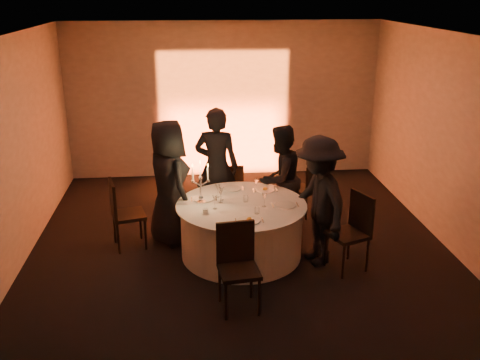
{
  "coord_description": "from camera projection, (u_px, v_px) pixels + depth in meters",
  "views": [
    {
      "loc": [
        -0.68,
        -6.74,
        3.58
      ],
      "look_at": [
        0.0,
        0.2,
        1.05
      ],
      "focal_mm": 40.0,
      "sensor_mm": 36.0,
      "label": 1
    }
  ],
  "objects": [
    {
      "name": "wine_glass_d",
      "position": [
        256.0,
        183.0,
        7.72
      ],
      "size": [
        0.07,
        0.07,
        0.19
      ],
      "color": "white",
      "rests_on": "banquet_table"
    },
    {
      "name": "banquet_table",
      "position": [
        241.0,
        230.0,
        7.46
      ],
      "size": [
        1.8,
        1.8,
        0.77
      ],
      "color": "black",
      "rests_on": "floor"
    },
    {
      "name": "wine_glass_c",
      "position": [
        221.0,
        193.0,
        7.33
      ],
      "size": [
        0.07,
        0.07,
        0.19
      ],
      "color": "white",
      "rests_on": "banquet_table"
    },
    {
      "name": "chair_right",
      "position": [
        353.0,
        227.0,
        7.05
      ],
      "size": [
        0.59,
        0.59,
        1.05
      ],
      "rotation": [
        0.0,
        0.0,
        -1.19
      ],
      "color": "black",
      "rests_on": "floor"
    },
    {
      "name": "wall_left",
      "position": [
        7.0,
        160.0,
        6.8
      ],
      "size": [
        0.0,
        7.0,
        7.0
      ],
      "primitive_type": "plane",
      "rotation": [
        1.57,
        0.0,
        1.57
      ],
      "color": "#A09A94",
      "rests_on": "floor"
    },
    {
      "name": "plate_left",
      "position": [
        204.0,
        199.0,
        7.49
      ],
      "size": [
        0.36,
        0.29,
        0.01
      ],
      "color": "white",
      "rests_on": "banquet_table"
    },
    {
      "name": "plate_right",
      "position": [
        285.0,
        205.0,
        7.28
      ],
      "size": [
        0.36,
        0.29,
        0.01
      ],
      "color": "white",
      "rests_on": "banquet_table"
    },
    {
      "name": "guest_back_left",
      "position": [
        217.0,
        167.0,
        8.3
      ],
      "size": [
        0.77,
        0.6,
        1.88
      ],
      "primitive_type": "imported",
      "rotation": [
        0.0,
        0.0,
        2.9
      ],
      "color": "black",
      "rests_on": "floor"
    },
    {
      "name": "coffee_cup",
      "position": [
        205.0,
        211.0,
        7.01
      ],
      "size": [
        0.11,
        0.11,
        0.07
      ],
      "color": "white",
      "rests_on": "banquet_table"
    },
    {
      "name": "tumbler_a",
      "position": [
        246.0,
        199.0,
        7.4
      ],
      "size": [
        0.07,
        0.07,
        0.09
      ],
      "primitive_type": "cylinder",
      "color": "white",
      "rests_on": "banquet_table"
    },
    {
      "name": "wall_right",
      "position": [
        458.0,
        147.0,
        7.35
      ],
      "size": [
        0.0,
        7.0,
        7.0
      ],
      "primitive_type": "plane",
      "rotation": [
        1.57,
        0.0,
        -1.57
      ],
      "color": "#A09A94",
      "rests_on": "floor"
    },
    {
      "name": "guest_back_right",
      "position": [
        280.0,
        179.0,
        8.13
      ],
      "size": [
        1.02,
        1.0,
        1.66
      ],
      "primitive_type": "imported",
      "rotation": [
        0.0,
        0.0,
        -2.45
      ],
      "color": "black",
      "rests_on": "floor"
    },
    {
      "name": "wine_glass_e",
      "position": [
        218.0,
        188.0,
        7.52
      ],
      "size": [
        0.07,
        0.07,
        0.19
      ],
      "color": "white",
      "rests_on": "banquet_table"
    },
    {
      "name": "floor",
      "position": [
        241.0,
        254.0,
        7.59
      ],
      "size": [
        7.0,
        7.0,
        0.0
      ],
      "primitive_type": "plane",
      "color": "black",
      "rests_on": "ground"
    },
    {
      "name": "tumbler_b",
      "position": [
        257.0,
        210.0,
        7.01
      ],
      "size": [
        0.07,
        0.07,
        0.09
      ],
      "primitive_type": "cylinder",
      "color": "white",
      "rests_on": "banquet_table"
    },
    {
      "name": "chair_front",
      "position": [
        237.0,
        261.0,
        6.19
      ],
      "size": [
        0.5,
        0.5,
        1.03
      ],
      "rotation": [
        0.0,
        0.0,
        0.12
      ],
      "color": "black",
      "rests_on": "floor"
    },
    {
      "name": "guest_right",
      "position": [
        318.0,
        201.0,
        7.11
      ],
      "size": [
        0.95,
        1.29,
        1.78
      ],
      "primitive_type": "imported",
      "rotation": [
        0.0,
        0.0,
        -1.3
      ],
      "color": "black",
      "rests_on": "floor"
    },
    {
      "name": "plate_back_right",
      "position": [
        265.0,
        189.0,
        7.82
      ],
      "size": [
        0.35,
        0.29,
        0.08
      ],
      "color": "white",
      "rests_on": "banquet_table"
    },
    {
      "name": "candelabra",
      "position": [
        201.0,
        188.0,
        7.3
      ],
      "size": [
        0.26,
        0.12,
        0.61
      ],
      "color": "silver",
      "rests_on": "banquet_table"
    },
    {
      "name": "plate_back_left",
      "position": [
        232.0,
        189.0,
        7.87
      ],
      "size": [
        0.35,
        0.27,
        0.01
      ],
      "color": "white",
      "rests_on": "banquet_table"
    },
    {
      "name": "wine_glass_b",
      "position": [
        264.0,
        197.0,
        7.2
      ],
      "size": [
        0.07,
        0.07,
        0.19
      ],
      "color": "white",
      "rests_on": "banquet_table"
    },
    {
      "name": "guest_left",
      "position": [
        169.0,
        183.0,
        7.69
      ],
      "size": [
        0.94,
        1.07,
        1.84
      ],
      "primitive_type": "imported",
      "rotation": [
        0.0,
        0.0,
        2.06
      ],
      "color": "black",
      "rests_on": "floor"
    },
    {
      "name": "uplighter_fixture",
      "position": [
        225.0,
        176.0,
        10.57
      ],
      "size": [
        0.25,
        0.12,
        0.1
      ],
      "primitive_type": "cube",
      "color": "black",
      "rests_on": "floor"
    },
    {
      "name": "chair_back_right",
      "position": [
        308.0,
        187.0,
        8.72
      ],
      "size": [
        0.56,
        0.56,
        0.9
      ],
      "rotation": [
        0.0,
        0.0,
        -2.42
      ],
      "color": "black",
      "rests_on": "floor"
    },
    {
      "name": "wine_glass_f",
      "position": [
        215.0,
        199.0,
        7.13
      ],
      "size": [
        0.07,
        0.07,
        0.19
      ],
      "color": "white",
      "rests_on": "banquet_table"
    },
    {
      "name": "wall_front",
      "position": [
        290.0,
        296.0,
        3.8
      ],
      "size": [
        7.0,
        0.0,
        7.0
      ],
      "primitive_type": "plane",
      "rotation": [
        -1.57,
        0.0,
        0.0
      ],
      "color": "#A09A94",
      "rests_on": "floor"
    },
    {
      "name": "wall_back",
      "position": [
        223.0,
        101.0,
        10.35
      ],
      "size": [
        7.0,
        0.0,
        7.0
      ],
      "primitive_type": "plane",
      "rotation": [
        1.57,
        0.0,
        0.0
      ],
      "color": "#A09A94",
      "rests_on": "floor"
    },
    {
      "name": "plate_front",
      "position": [
        249.0,
        220.0,
        6.79
      ],
      "size": [
        0.36,
        0.29,
        0.08
      ],
      "color": "white",
      "rests_on": "banquet_table"
    },
    {
      "name": "chair_back_left",
      "position": [
        231.0,
        187.0,
        8.68
      ],
      "size": [
        0.41,
        0.41,
        0.91
      ],
      "rotation": [
        0.0,
        0.0,
        3.12
      ],
      "color": "black",
      "rests_on": "floor"
    },
    {
      "name": "wine_glass_a",
      "position": [
        221.0,
        191.0,
        7.42
      ],
      "size": [
        0.07,
        0.07,
        0.19
      ],
      "color": "white",
      "rests_on": "banquet_table"
    },
    {
      "name": "chair_left",
      "position": [
        122.0,
        210.0,
        7.61
      ],
      "size": [
        0.55,
        0.55,
        1.03
      ],
      "rotation": [
        0.0,
        0.0,
        1.83
      ],
      "color": "black",
      "rests_on": "floor"
    },
    {
      "name": "ceiling",
      "position": [
        242.0,
        37.0,
        6.57
      ],
      "size": [
        7.0,
        7.0,
        0.0
      ],
      "primitive_type": "plane",
      "rotation": [
        3.14,
        0.0,
        0.0
      ],
      "color": "white",
      "rests_on": "wall_back"
    }
  ]
}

